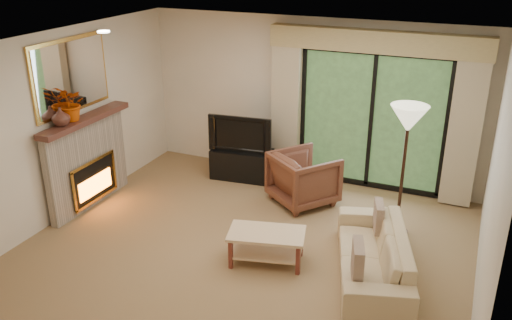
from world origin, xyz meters
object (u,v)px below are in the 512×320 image
at_px(sofa, 373,254).
at_px(coffee_table, 267,247).
at_px(media_console, 242,164).
at_px(armchair, 304,178).

xyz_separation_m(sofa, coffee_table, (-1.24, -0.25, -0.07)).
bearing_deg(media_console, coffee_table, -64.95).
bearing_deg(sofa, coffee_table, -95.32).
distance_m(media_console, coffee_table, 2.54).
relative_size(media_console, coffee_table, 1.07).
distance_m(armchair, coffee_table, 1.73).
distance_m(sofa, coffee_table, 1.27).
height_order(media_console, coffee_table, media_console).
height_order(media_console, sofa, sofa).
xyz_separation_m(armchair, sofa, (1.35, -1.47, -0.11)).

